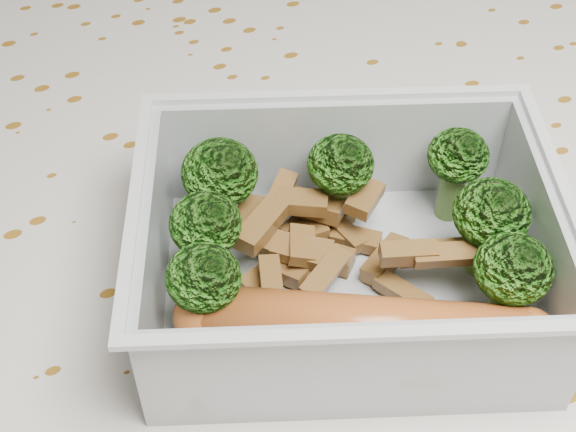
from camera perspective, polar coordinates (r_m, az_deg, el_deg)
name	(u,v)px	position (r m, az deg, el deg)	size (l,w,h in m)	color
dining_table	(279,358)	(0.48, -0.65, -10.05)	(1.40, 0.90, 0.75)	brown
tablecloth	(278,306)	(0.44, -0.70, -6.41)	(1.46, 0.96, 0.19)	white
lunch_container	(346,262)	(0.38, 4.14, -3.26)	(0.24, 0.21, 0.07)	silver
broccoli_florets	(345,213)	(0.38, 4.04, 0.20)	(0.18, 0.15, 0.06)	#608C3F
meat_pile	(323,242)	(0.40, 2.49, -1.88)	(0.11, 0.10, 0.03)	brown
sausage	(364,328)	(0.36, 5.45, -7.97)	(0.15, 0.10, 0.03)	#AF5521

